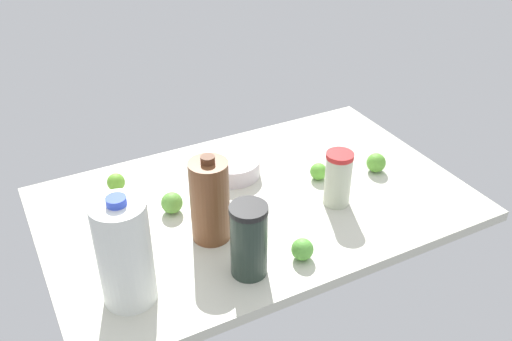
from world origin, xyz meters
TOP-DOWN VIEW (x-y plane):
  - countertop at (0.00, 0.00)cm, footprint 120.00×76.00cm
  - milk_jug at (43.43, 20.91)cm, footprint 12.20×12.20cm
  - mixing_bowl at (0.04, -15.34)cm, footprint 16.69×16.69cm
  - shaker_bottle at (15.47, 25.89)cm, footprint 9.11×9.11cm
  - chocolate_milk_jug at (18.01, 9.17)cm, footprint 10.06×10.06cm
  - tumbler_cup at (-19.60, 11.81)cm, footprint 7.65×7.65cm
  - lime_far_back at (34.00, -23.70)cm, footprint 5.30×5.30cm
  - lime_by_jug at (1.51, 27.68)cm, footprint 5.61×5.61cm
  - lime_beside_bowl at (-21.95, -1.08)cm, footprint 5.19×5.19cm
  - lime_near_front at (23.29, -5.76)cm, footprint 6.05×6.05cm
  - lime_loose at (-40.10, 3.39)cm, footprint 5.97×5.97cm

SIDE VIEW (x-z plane):
  - countertop at x=0.00cm, z-range 0.00..3.00cm
  - lime_beside_bowl at x=-21.95cm, z-range 3.00..8.19cm
  - lime_far_back at x=34.00cm, z-range 3.00..8.30cm
  - mixing_bowl at x=0.04cm, z-range 3.00..8.39cm
  - lime_by_jug at x=1.51cm, z-range 3.00..8.61cm
  - lime_loose at x=-40.10cm, z-range 3.00..8.97cm
  - lime_near_front at x=23.29cm, z-range 3.00..9.05cm
  - tumbler_cup at x=-19.60cm, z-range 3.04..19.35cm
  - shaker_bottle at x=15.47cm, z-range 3.04..22.36cm
  - chocolate_milk_jug at x=18.01cm, z-range 2.22..26.65cm
  - milk_jug at x=43.43cm, z-range 2.22..30.10cm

